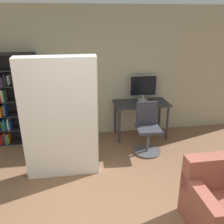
% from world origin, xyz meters
% --- Properties ---
extents(wall_back, '(8.00, 0.06, 2.70)m').
position_xyz_m(wall_back, '(0.00, 3.33, 1.35)').
color(wall_back, tan).
rests_on(wall_back, ground).
extents(desk, '(1.14, 0.62, 0.77)m').
position_xyz_m(desk, '(1.14, 2.99, 0.66)').
color(desk, '#2D2D33').
rests_on(desk, ground).
extents(monitor, '(0.58, 0.21, 0.54)m').
position_xyz_m(monitor, '(1.22, 3.18, 1.07)').
color(monitor, '#B7B7BC').
rests_on(monitor, desk).
extents(office_chair, '(0.52, 0.52, 0.96)m').
position_xyz_m(office_chair, '(1.09, 2.33, 0.40)').
color(office_chair, '#4C4C51').
rests_on(office_chair, ground).
extents(bookshelf, '(0.90, 0.35, 1.83)m').
position_xyz_m(bookshelf, '(-1.51, 3.16, 0.90)').
color(bookshelf, black).
rests_on(bookshelf, ground).
extents(mattress_near, '(1.14, 0.33, 1.96)m').
position_xyz_m(mattress_near, '(-0.48, 1.77, 0.98)').
color(mattress_near, silver).
rests_on(mattress_near, ground).
extents(armchair, '(0.85, 0.80, 0.85)m').
position_xyz_m(armchair, '(1.48, 0.38, 0.32)').
color(armchair, '#934C3D').
rests_on(armchair, ground).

